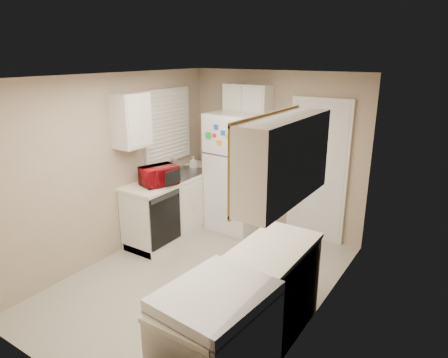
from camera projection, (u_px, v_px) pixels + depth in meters
The scene contains 19 objects.
floor at pixel (202, 279), 4.86m from camera, with size 3.80×3.80×0.00m, color beige.
ceiling at pixel (198, 76), 4.13m from camera, with size 3.80×3.80×0.00m, color white.
wall_left at pixel (114, 167), 5.23m from camera, with size 3.80×3.80×0.00m, color tan.
wall_right at pixel (319, 212), 3.76m from camera, with size 3.80×3.80×0.00m, color tan.
wall_back at pixel (275, 152), 6.01m from camera, with size 2.80×2.80×0.00m, color tan.
wall_front at pixel (48, 254), 2.98m from camera, with size 2.80×2.80×0.00m, color tan.
left_counter at pixel (178, 204), 6.01m from camera, with size 0.60×1.80×0.90m, color silver.
dishwasher at pixel (166, 219), 5.37m from camera, with size 0.03×0.58×0.72m, color black.
sink at pixel (183, 176), 6.01m from camera, with size 0.54×0.74×0.16m, color gray.
microwave at pixel (159, 174), 5.44m from camera, with size 0.26×0.47×0.32m, color maroon.
soap_bottle at pixel (193, 162), 6.25m from camera, with size 0.08×0.09×0.19m, color #EAE9CF.
window_blinds at pixel (168, 126), 5.92m from camera, with size 0.10×0.98×1.08m, color silver.
upper_cabinet_left at pixel (131, 120), 5.14m from camera, with size 0.30×0.45×0.70m, color silver.
refrigerator at pixel (236, 173), 6.02m from camera, with size 0.75×0.72×1.81m, color silver.
cabinet_over_fridge at pixel (248, 98), 5.86m from camera, with size 0.70×0.30×0.40m, color silver.
interior_door at pixel (318, 172), 5.66m from camera, with size 0.86×0.06×2.08m, color silver.
right_counter at pixel (247, 313), 3.51m from camera, with size 0.60×2.00×0.90m, color silver.
stove at pixel (216, 347), 3.03m from camera, with size 0.67×0.83×1.01m, color silver.
upper_cabinet_right at pixel (285, 160), 3.26m from camera, with size 0.30×1.20×0.70m, color silver.
Camera 1 is at (2.57, -3.41, 2.63)m, focal length 32.00 mm.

